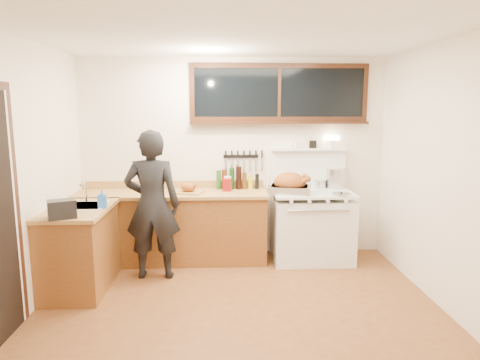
{
  "coord_description": "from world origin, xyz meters",
  "views": [
    {
      "loc": [
        -0.16,
        -3.9,
        1.94
      ],
      "look_at": [
        0.05,
        0.85,
        1.15
      ],
      "focal_mm": 32.0,
      "sensor_mm": 36.0,
      "label": 1
    }
  ],
  "objects_px": {
    "cutting_board": "(188,189)",
    "roast_turkey": "(290,185)",
    "man": "(152,205)",
    "vintage_stove": "(311,224)"
  },
  "relations": [
    {
      "from": "roast_turkey",
      "to": "cutting_board",
      "type": "bearing_deg",
      "value": 176.92
    },
    {
      "from": "man",
      "to": "roast_turkey",
      "type": "height_order",
      "value": "man"
    },
    {
      "from": "vintage_stove",
      "to": "roast_turkey",
      "type": "height_order",
      "value": "vintage_stove"
    },
    {
      "from": "vintage_stove",
      "to": "cutting_board",
      "type": "relative_size",
      "value": 3.78
    },
    {
      "from": "man",
      "to": "roast_turkey",
      "type": "relative_size",
      "value": 2.98
    },
    {
      "from": "cutting_board",
      "to": "roast_turkey",
      "type": "relative_size",
      "value": 0.73
    },
    {
      "from": "vintage_stove",
      "to": "roast_turkey",
      "type": "bearing_deg",
      "value": -161.88
    },
    {
      "from": "roast_turkey",
      "to": "vintage_stove",
      "type": "bearing_deg",
      "value": 18.12
    },
    {
      "from": "man",
      "to": "cutting_board",
      "type": "bearing_deg",
      "value": 51.54
    },
    {
      "from": "vintage_stove",
      "to": "man",
      "type": "height_order",
      "value": "man"
    }
  ]
}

